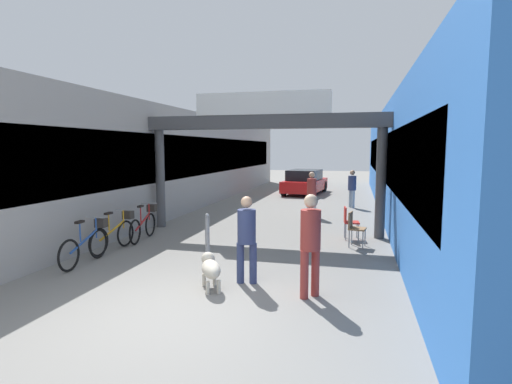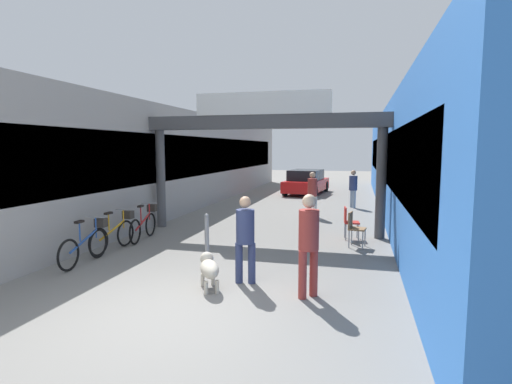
{
  "view_description": "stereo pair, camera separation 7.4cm",
  "coord_description": "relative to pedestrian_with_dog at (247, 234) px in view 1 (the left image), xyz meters",
  "views": [
    {
      "loc": [
        2.68,
        -5.33,
        2.5
      ],
      "look_at": [
        0.0,
        5.31,
        1.3
      ],
      "focal_mm": 28.0,
      "sensor_mm": 36.0,
      "label": 1
    },
    {
      "loc": [
        2.75,
        -5.31,
        2.5
      ],
      "look_at": [
        0.0,
        5.31,
        1.3
      ],
      "focal_mm": 28.0,
      "sensor_mm": 36.0,
      "label": 2
    }
  ],
  "objects": [
    {
      "name": "cafe_chair_wood_nearer",
      "position": [
        1.92,
        3.35,
        -0.39
      ],
      "size": [
        0.46,
        0.46,
        0.89
      ],
      "color": "gray",
      "rests_on": "ground_plane"
    },
    {
      "name": "cafe_chair_red_farther",
      "position": [
        1.77,
        4.2,
        -0.39
      ],
      "size": [
        0.44,
        0.44,
        0.89
      ],
      "color": "gray",
      "rests_on": "ground_plane"
    },
    {
      "name": "storefront_left",
      "position": [
        -5.84,
        9.37,
        1.05
      ],
      "size": [
        3.0,
        26.0,
        3.97
      ],
      "color": "#9E9993",
      "rests_on": "ground_plane"
    },
    {
      "name": "parked_car_red",
      "position": [
        -0.81,
        14.99,
        -0.29
      ],
      "size": [
        2.2,
        4.17,
        1.33
      ],
      "color": "red",
      "rests_on": "ground_plane"
    },
    {
      "name": "bicycle_blue_nearest",
      "position": [
        -3.72,
        0.41,
        -0.49
      ],
      "size": [
        0.46,
        1.69,
        0.98
      ],
      "color": "black",
      "rests_on": "ground_plane"
    },
    {
      "name": "storefront_right",
      "position": [
        4.34,
        9.37,
        1.05
      ],
      "size": [
        3.0,
        26.0,
        3.97
      ],
      "color": "blue",
      "rests_on": "ground_plane"
    },
    {
      "name": "bicycle_red_third",
      "position": [
        -3.69,
        2.78,
        -0.49
      ],
      "size": [
        0.46,
        1.68,
        0.98
      ],
      "color": "black",
      "rests_on": "ground_plane"
    },
    {
      "name": "pedestrian_carrying_crate",
      "position": [
        0.38,
        7.52,
        0.01
      ],
      "size": [
        0.47,
        0.47,
        1.65
      ],
      "color": "silver",
      "rests_on": "ground_plane"
    },
    {
      "name": "ground_plane",
      "position": [
        -0.75,
        -1.63,
        -0.93
      ],
      "size": [
        80.0,
        80.0,
        0.0
      ],
      "primitive_type": "plane",
      "color": "gray"
    },
    {
      "name": "bicycle_orange_second",
      "position": [
        -3.79,
        1.55,
        -0.49
      ],
      "size": [
        0.46,
        1.69,
        0.98
      ],
      "color": "black",
      "rests_on": "ground_plane"
    },
    {
      "name": "arcade_sign_gateway",
      "position": [
        -0.75,
        4.5,
        2.0
      ],
      "size": [
        7.4,
        0.47,
        4.11
      ],
      "color": "#4C4C4F",
      "rests_on": "ground_plane"
    },
    {
      "name": "pedestrian_companion",
      "position": [
        1.22,
        -0.42,
        0.08
      ],
      "size": [
        0.48,
        0.48,
        1.75
      ],
      "color": "#99332D",
      "rests_on": "ground_plane"
    },
    {
      "name": "pedestrian_with_dog",
      "position": [
        0.0,
        0.0,
        0.0
      ],
      "size": [
        0.39,
        0.38,
        1.63
      ],
      "color": "navy",
      "rests_on": "ground_plane"
    },
    {
      "name": "bollard_post_metal",
      "position": [
        -1.34,
        1.45,
        -0.41
      ],
      "size": [
        0.1,
        0.1,
        1.03
      ],
      "color": "gray",
      "rests_on": "ground_plane"
    },
    {
      "name": "pedestrian_elderly_walking",
      "position": [
        1.78,
        10.28,
        -0.03
      ],
      "size": [
        0.45,
        0.45,
        1.59
      ],
      "color": "#8C9EB2",
      "rests_on": "ground_plane"
    },
    {
      "name": "dog_on_leash",
      "position": [
        -0.55,
        -0.45,
        -0.55
      ],
      "size": [
        0.65,
        0.85,
        0.6
      ],
      "color": "beige",
      "rests_on": "ground_plane"
    }
  ]
}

